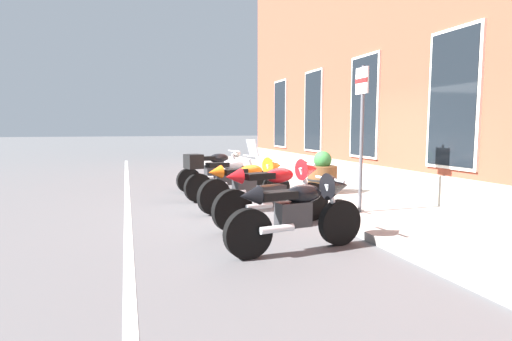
% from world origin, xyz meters
% --- Properties ---
extents(ground_plane, '(140.00, 140.00, 0.00)m').
position_xyz_m(ground_plane, '(0.00, 0.00, 0.00)').
color(ground_plane, '#4C4C4F').
extents(sidewalk, '(26.23, 2.46, 0.12)m').
position_xyz_m(sidewalk, '(0.00, 1.23, 0.06)').
color(sidewalk, gray).
rests_on(sidewalk, ground_plane).
extents(lane_stripe, '(26.23, 0.12, 0.01)m').
position_xyz_m(lane_stripe, '(0.00, -3.20, 0.00)').
color(lane_stripe, silver).
rests_on(lane_stripe, ground_plane).
extents(motorcycle_black_naked, '(0.71, 2.01, 1.01)m').
position_xyz_m(motorcycle_black_naked, '(-2.67, -1.03, 0.49)').
color(motorcycle_black_naked, black).
rests_on(motorcycle_black_naked, ground_plane).
extents(motorcycle_silver_touring, '(0.87, 2.07, 1.32)m').
position_xyz_m(motorcycle_silver_touring, '(-1.30, -1.14, 0.55)').
color(motorcycle_silver_touring, black).
rests_on(motorcycle_silver_touring, ground_plane).
extents(motorcycle_orange_sport, '(0.89, 2.04, 1.00)m').
position_xyz_m(motorcycle_orange_sport, '(-0.07, -0.92, 0.55)').
color(motorcycle_orange_sport, black).
rests_on(motorcycle_orange_sport, ground_plane).
extents(motorcycle_red_sport, '(0.75, 2.14, 1.07)m').
position_xyz_m(motorcycle_red_sport, '(1.31, -0.85, 0.58)').
color(motorcycle_red_sport, black).
rests_on(motorcycle_red_sport, ground_plane).
extents(motorcycle_black_sport, '(0.63, 1.99, 1.00)m').
position_xyz_m(motorcycle_black_sport, '(2.70, -1.05, 0.55)').
color(motorcycle_black_sport, black).
rests_on(motorcycle_black_sport, ground_plane).
extents(parking_sign, '(0.36, 0.07, 2.51)m').
position_xyz_m(parking_sign, '(1.28, 0.67, 1.74)').
color(parking_sign, '#4C4C51').
rests_on(parking_sign, sidewalk).
extents(barrel_planter, '(0.68, 0.68, 0.95)m').
position_xyz_m(barrel_planter, '(-0.84, 1.02, 0.51)').
color(barrel_planter, brown).
rests_on(barrel_planter, sidewalk).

